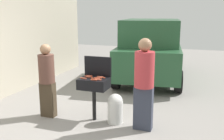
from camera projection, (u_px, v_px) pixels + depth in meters
name	position (u px, v px, depth m)	size (l,w,h in m)	color
ground_plane	(83.00, 119.00, 5.49)	(24.00, 24.00, 0.00)	gray
house_wall_side	(7.00, 42.00, 6.98)	(0.24, 8.00, 2.93)	#B2A893
bbq_grill	(94.00, 85.00, 5.32)	(0.60, 0.44, 0.91)	black
grill_lid_open	(98.00, 66.00, 5.44)	(0.60, 0.05, 0.42)	black
hot_dog_0	(97.00, 78.00, 5.23)	(0.03, 0.03, 0.13)	#B74C33
hot_dog_1	(94.00, 80.00, 5.11)	(0.03, 0.03, 0.13)	#AD4228
hot_dog_2	(89.00, 77.00, 5.34)	(0.03, 0.03, 0.13)	#B74C33
hot_dog_3	(102.00, 78.00, 5.30)	(0.03, 0.03, 0.13)	#AD4228
hot_dog_4	(89.00, 76.00, 5.45)	(0.03, 0.03, 0.13)	#AD4228
hot_dog_5	(88.00, 76.00, 5.40)	(0.03, 0.03, 0.13)	#B74C33
hot_dog_6	(98.00, 80.00, 5.13)	(0.03, 0.03, 0.13)	#C6593D
hot_dog_7	(94.00, 79.00, 5.22)	(0.03, 0.03, 0.13)	#AD4228
hot_dog_8	(99.00, 78.00, 5.28)	(0.03, 0.03, 0.13)	#AD4228
hot_dog_9	(83.00, 78.00, 5.24)	(0.03, 0.03, 0.13)	#C6593D
hot_dog_10	(100.00, 77.00, 5.36)	(0.03, 0.03, 0.13)	#C6593D
propane_tank	(115.00, 108.00, 5.27)	(0.32, 0.32, 0.62)	silver
person_left	(47.00, 78.00, 5.49)	(0.34, 0.34, 1.60)	#3F3323
person_right	(144.00, 81.00, 4.84)	(0.37, 0.37, 1.78)	#333847
parked_minivan	(151.00, 49.00, 8.73)	(2.47, 4.60, 2.02)	#234C2D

